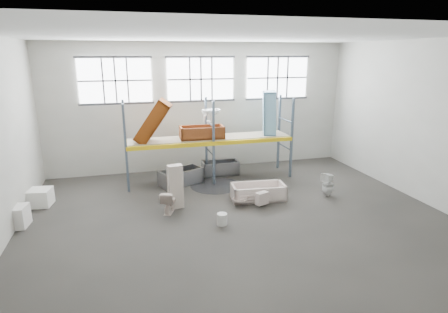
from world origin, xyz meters
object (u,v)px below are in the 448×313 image
object	(u,v)px
bathtub_beige	(258,192)
rust_tub_flat	(202,132)
toilet_beige	(169,201)
blue_tub_upright	(269,113)
steel_tub_right	(220,168)
steel_tub_left	(181,177)
toilet_white	(328,184)
cistern_tall	(175,187)
bucket	(222,219)
carton_near	(14,217)

from	to	relation	value
bathtub_beige	rust_tub_flat	size ratio (longest dim) A/B	1.08
toilet_beige	blue_tub_upright	xyz separation A→B (m)	(4.18, 2.65, 2.06)
toilet_beige	steel_tub_right	size ratio (longest dim) A/B	0.48
bathtub_beige	steel_tub_right	bearing A→B (deg)	106.33
steel_tub_left	rust_tub_flat	xyz separation A→B (m)	(0.85, 0.22, 1.54)
toilet_white	steel_tub_left	world-z (taller)	toilet_white
toilet_beige	blue_tub_upright	size ratio (longest dim) A/B	0.42
cistern_tall	steel_tub_left	xyz separation A→B (m)	(0.47, 2.06, -0.40)
toilet_beige	rust_tub_flat	distance (m)	3.36
bucket	carton_near	size ratio (longest dim) A/B	0.48
steel_tub_left	bucket	xyz separation A→B (m)	(0.59, -3.59, -0.12)
rust_tub_flat	blue_tub_upright	world-z (taller)	blue_tub_upright
steel_tub_left	bucket	distance (m)	3.64
toilet_white	steel_tub_right	size ratio (longest dim) A/B	0.57
cistern_tall	steel_tub_left	distance (m)	2.15
toilet_white	carton_near	bearing A→B (deg)	-111.08
cistern_tall	rust_tub_flat	size ratio (longest dim) A/B	0.86
steel_tub_left	blue_tub_upright	distance (m)	4.07
toilet_white	steel_tub_right	distance (m)	4.26
bathtub_beige	steel_tub_right	world-z (taller)	steel_tub_right
steel_tub_left	steel_tub_right	distance (m)	1.82
cistern_tall	carton_near	world-z (taller)	cistern_tall
cistern_tall	toilet_beige	bearing A→B (deg)	-138.19
toilet_white	steel_tub_right	bearing A→B (deg)	-157.90
bathtub_beige	bucket	size ratio (longest dim) A/B	5.20
steel_tub_left	carton_near	distance (m)	5.37
toilet_white	bucket	distance (m)	4.10
steel_tub_left	blue_tub_upright	size ratio (longest dim) A/B	0.94
carton_near	steel_tub_left	bearing A→B (deg)	24.41
cistern_tall	carton_near	distance (m)	4.44
toilet_beige	carton_near	distance (m)	4.18
toilet_beige	cistern_tall	xyz separation A→B (m)	(0.25, 0.30, 0.34)
cistern_tall	rust_tub_flat	xyz separation A→B (m)	(1.32, 2.28, 1.14)
steel_tub_right	blue_tub_upright	distance (m)	2.83
steel_tub_left	toilet_white	bearing A→B (deg)	-28.31
rust_tub_flat	bucket	world-z (taller)	rust_tub_flat
blue_tub_upright	rust_tub_flat	bearing A→B (deg)	-178.58
steel_tub_right	blue_tub_upright	world-z (taller)	blue_tub_upright
cistern_tall	steel_tub_left	bearing A→B (deg)	68.41
steel_tub_left	bathtub_beige	bearing A→B (deg)	-43.87
bathtub_beige	bucket	world-z (taller)	bathtub_beige
toilet_white	bathtub_beige	bearing A→B (deg)	-117.81
cistern_tall	steel_tub_right	distance (m)	3.55
toilet_white	carton_near	xyz separation A→B (m)	(-9.40, 0.21, -0.11)
steel_tub_left	steel_tub_right	world-z (taller)	steel_tub_left
steel_tub_left	carton_near	xyz separation A→B (m)	(-4.89, -2.22, 0.01)
rust_tub_flat	carton_near	bearing A→B (deg)	-156.94
bathtub_beige	steel_tub_left	xyz separation A→B (m)	(-2.19, 2.10, 0.03)
steel_tub_right	carton_near	distance (m)	7.20
toilet_beige	cistern_tall	size ratio (longest dim) A/B	0.50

